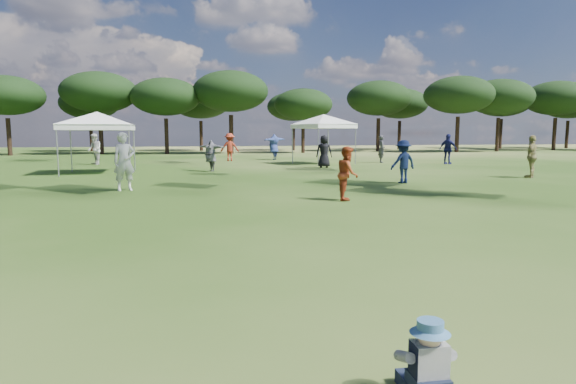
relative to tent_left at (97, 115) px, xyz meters
name	(u,v)px	position (x,y,z in m)	size (l,w,h in m)	color
tree_line	(219,97)	(7.44, 24.02, 2.68)	(108.78, 17.63, 7.77)	black
tent_left	(97,115)	(0.00, 0.00, 0.00)	(6.40, 6.40, 3.17)	gray
tent_right	(324,116)	(12.34, 4.43, 0.15)	(5.60, 5.60, 3.32)	gray
toddler	(427,364)	(5.50, -21.15, -2.48)	(0.40, 0.44, 0.59)	black
festival_crowd	(218,152)	(5.65, 1.29, -1.86)	(27.79, 22.24, 1.91)	#16254F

